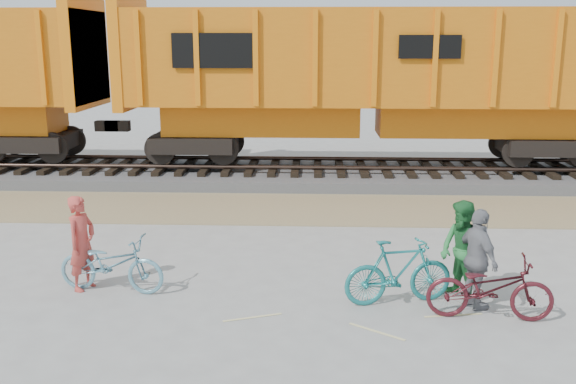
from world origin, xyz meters
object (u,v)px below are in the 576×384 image
Objects in this scene: bicycle_blue at (111,264)px; bicycle_maroon at (490,288)px; hopper_car_center at (369,76)px; person_solo at (82,243)px; bicycle_teal at (399,272)px; person_man at (462,251)px; person_woman at (478,259)px.

bicycle_blue is 5.93m from bicycle_maroon.
hopper_car_center is 8.88× the size of person_solo.
bicycle_teal is (4.61, -0.30, 0.05)m from bicycle_blue.
person_solo is 0.98× the size of person_man.
bicycle_maroon is at bearing -125.85° from bicycle_teal.
bicycle_blue is at bearing -117.94° from person_man.
hopper_car_center is 9.59m from person_woman.
bicycle_maroon is at bearing 173.09° from person_woman.
bicycle_teal is at bearing -85.53° from bicycle_blue.
person_solo is (-6.38, 0.92, 0.31)m from bicycle_maroon.
person_man is (1.00, 0.20, 0.28)m from bicycle_teal.
person_man is at bearing 25.61° from bicycle_maroon.
person_woman reaches higher than bicycle_blue.
bicycle_blue is at bearing 87.26° from bicycle_maroon.
hopper_car_center is at bearing 158.11° from person_man.
bicycle_teal is 0.95× the size of bicycle_maroon.
person_solo is at bearing 71.86° from bicycle_teal.
person_woman is at bearing -76.40° from person_solo.
bicycle_teal is 1.08× the size of person_man.
person_solo is (-5.33, -8.76, -2.22)m from hopper_car_center.
bicycle_teal reaches higher than bicycle_maroon.
hopper_car_center is 9.50m from bicycle_teal.
hopper_car_center reaches higher than bicycle_teal.
bicycle_blue is 1.12× the size of person_man.
bicycle_blue is at bearing 72.61° from bicycle_teal.
hopper_car_center is 7.68× the size of bicycle_maroon.
person_man is (-0.27, 0.72, 0.32)m from bicycle_maroon.
bicycle_maroon is (1.27, -0.52, -0.04)m from bicycle_teal.
person_man reaches higher than person_woman.
person_solo is 6.11m from person_man.
hopper_car_center is at bearing -15.11° from person_woman.
person_man is at bearing -82.82° from bicycle_blue.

